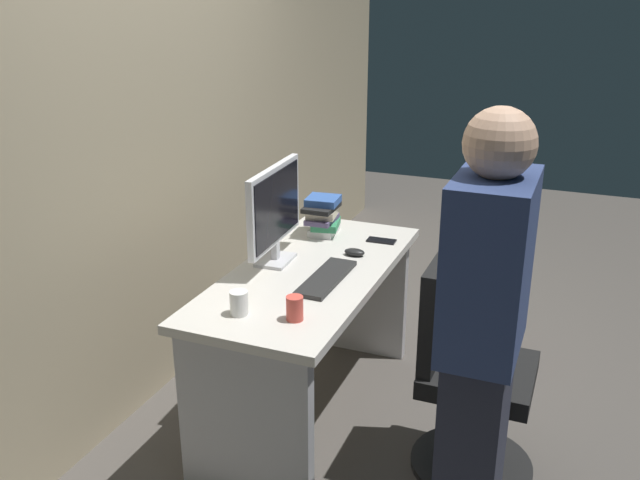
# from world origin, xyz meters

# --- Properties ---
(ground_plane) EXTENTS (9.00, 9.00, 0.00)m
(ground_plane) POSITION_xyz_m (0.00, 0.00, 0.00)
(ground_plane) COLOR #4C4742
(wall_back) EXTENTS (6.40, 0.10, 3.00)m
(wall_back) POSITION_xyz_m (0.00, 0.84, 1.50)
(wall_back) COLOR tan
(wall_back) RESTS_ON ground
(desk) EXTENTS (1.45, 0.65, 0.75)m
(desk) POSITION_xyz_m (0.00, 0.00, 0.52)
(desk) COLOR beige
(desk) RESTS_ON ground
(office_chair) EXTENTS (0.52, 0.52, 0.94)m
(office_chair) POSITION_xyz_m (-0.13, -0.75, 0.43)
(office_chair) COLOR black
(office_chair) RESTS_ON ground
(person_at_desk) EXTENTS (0.40, 0.24, 1.64)m
(person_at_desk) POSITION_xyz_m (-0.62, -0.87, 0.84)
(person_at_desk) COLOR #262838
(person_at_desk) RESTS_ON ground
(monitor) EXTENTS (0.54, 0.15, 0.46)m
(monitor) POSITION_xyz_m (0.03, 0.18, 1.01)
(monitor) COLOR silver
(monitor) RESTS_ON desk
(keyboard) EXTENTS (0.43, 0.13, 0.02)m
(keyboard) POSITION_xyz_m (-0.08, -0.11, 0.76)
(keyboard) COLOR #262626
(keyboard) RESTS_ON desk
(mouse) EXTENTS (0.06, 0.10, 0.03)m
(mouse) POSITION_xyz_m (0.24, -0.13, 0.77)
(mouse) COLOR black
(mouse) RESTS_ON desk
(cup_near_keyboard) EXTENTS (0.07, 0.07, 0.10)m
(cup_near_keyboard) POSITION_xyz_m (-0.48, -0.14, 0.80)
(cup_near_keyboard) COLOR #D84C3F
(cup_near_keyboard) RESTS_ON desk
(cup_by_monitor) EXTENTS (0.07, 0.07, 0.10)m
(cup_by_monitor) POSITION_xyz_m (-0.52, 0.08, 0.80)
(cup_by_monitor) COLOR white
(cup_by_monitor) RESTS_ON desk
(book_stack) EXTENTS (0.22, 0.19, 0.20)m
(book_stack) POSITION_xyz_m (0.47, 0.12, 0.85)
(book_stack) COLOR white
(book_stack) RESTS_ON desk
(cell_phone) EXTENTS (0.08, 0.15, 0.01)m
(cell_phone) POSITION_xyz_m (0.47, -0.19, 0.75)
(cell_phone) COLOR black
(cell_phone) RESTS_ON desk
(handbag) EXTENTS (0.34, 0.14, 0.38)m
(handbag) POSITION_xyz_m (0.89, -0.67, 0.14)
(handbag) COLOR maroon
(handbag) RESTS_ON ground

